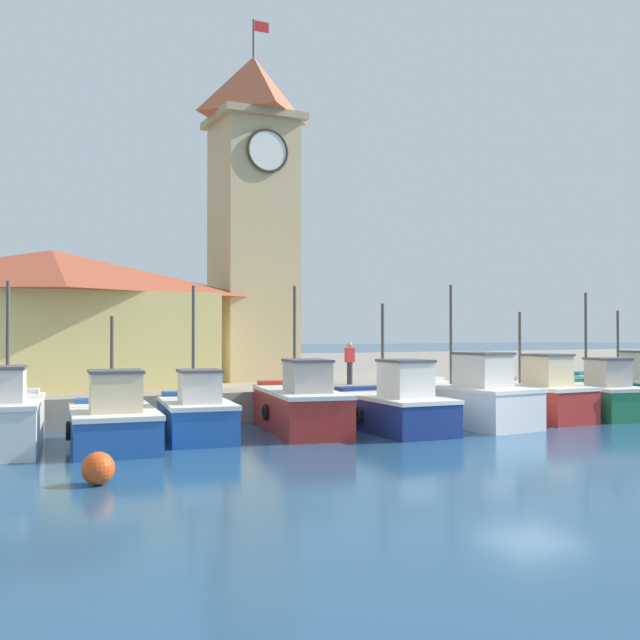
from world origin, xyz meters
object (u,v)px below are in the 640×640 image
at_px(fishing_boat_far_right, 631,390).
at_px(warehouse_left, 51,317).
at_px(dock_worker_near_tower, 350,362).
at_px(fishing_boat_left_outer, 113,421).
at_px(fishing_boat_far_left, 5,419).
at_px(fishing_boat_right_inner, 532,397).
at_px(fishing_boat_mid_right, 466,399).
at_px(fishing_boat_left_inner, 196,414).
at_px(mooring_buoy, 98,468).
at_px(fishing_boat_mid_left, 300,406).
at_px(fishing_boat_right_outer, 596,396).
at_px(fishing_boat_center, 393,407).
at_px(clock_tower, 253,208).

distance_m(fishing_boat_far_right, warehouse_left, 22.00).
xyz_separation_m(warehouse_left, dock_worker_near_tower, (10.56, -3.10, -1.70)).
bearing_deg(fishing_boat_left_outer, dock_worker_near_tower, 27.88).
distance_m(fishing_boat_far_left, fishing_boat_right_inner, 16.93).
height_order(fishing_boat_mid_right, fishing_boat_far_right, fishing_boat_mid_right).
distance_m(fishing_boat_left_inner, fishing_boat_mid_right, 8.93).
height_order(fishing_boat_mid_right, mooring_buoy, fishing_boat_mid_right).
distance_m(fishing_boat_mid_right, fishing_boat_right_inner, 2.99).
relative_size(fishing_boat_left_inner, fishing_boat_mid_left, 0.80).
height_order(fishing_boat_right_inner, fishing_boat_far_right, fishing_boat_far_right).
bearing_deg(dock_worker_near_tower, fishing_boat_far_right, -25.43).
relative_size(mooring_buoy, dock_worker_near_tower, 0.41).
bearing_deg(fishing_boat_mid_left, dock_worker_near_tower, 47.41).
relative_size(fishing_boat_far_right, mooring_buoy, 7.30).
distance_m(fishing_boat_mid_right, fishing_boat_right_outer, 5.57).
relative_size(fishing_boat_far_left, fishing_boat_right_inner, 1.01).
xyz_separation_m(fishing_boat_left_outer, fishing_boat_mid_left, (5.75, 0.71, 0.10)).
bearing_deg(fishing_boat_right_inner, fishing_boat_center, -175.70).
bearing_deg(fishing_boat_right_outer, fishing_boat_center, -179.81).
height_order(fishing_boat_left_outer, clock_tower, clock_tower).
bearing_deg(fishing_boat_mid_right, fishing_boat_far_left, 176.41).
relative_size(fishing_boat_left_outer, fishing_boat_mid_right, 0.86).
xyz_separation_m(fishing_boat_mid_right, clock_tower, (-3.76, 9.66, 7.46)).
xyz_separation_m(fishing_boat_center, fishing_boat_far_right, (11.37, 0.99, 0.07)).
relative_size(fishing_boat_mid_right, dock_worker_near_tower, 3.31).
height_order(fishing_boat_mid_right, fishing_boat_right_outer, fishing_boat_mid_right).
bearing_deg(fishing_boat_mid_left, fishing_boat_far_left, 179.79).
distance_m(fishing_boat_far_left, dock_worker_near_tower, 13.34).
bearing_deg(fishing_boat_right_outer, fishing_boat_left_inner, 175.77).
distance_m(fishing_boat_left_inner, fishing_boat_center, 6.03).
bearing_deg(fishing_boat_right_outer, fishing_boat_right_inner, 170.75).
xyz_separation_m(fishing_boat_right_inner, dock_worker_near_tower, (-4.41, 5.22, 1.09)).
xyz_separation_m(fishing_boat_far_left, clock_tower, (10.17, 8.79, 7.49)).
bearing_deg(dock_worker_near_tower, fishing_boat_far_left, -160.18).
bearing_deg(fishing_boat_mid_right, fishing_boat_right_inner, 3.14).
distance_m(fishing_boat_left_inner, warehouse_left, 8.75).
distance_m(fishing_boat_far_right, dock_worker_near_tower, 10.94).
distance_m(fishing_boat_left_inner, fishing_boat_right_outer, 14.49).
distance_m(fishing_boat_far_right, clock_tower, 16.86).
bearing_deg(fishing_boat_left_outer, fishing_boat_far_right, 1.66).
relative_size(fishing_boat_mid_left, warehouse_left, 0.48).
relative_size(fishing_boat_mid_right, mooring_buoy, 8.10).
distance_m(fishing_boat_mid_right, clock_tower, 12.78).
height_order(fishing_boat_left_outer, fishing_boat_mid_left, fishing_boat_mid_left).
distance_m(fishing_boat_mid_right, dock_worker_near_tower, 5.66).
xyz_separation_m(fishing_boat_right_outer, mooring_buoy, (-18.09, -4.40, -0.41)).
relative_size(fishing_boat_left_inner, fishing_boat_mid_right, 0.82).
relative_size(fishing_boat_far_left, warehouse_left, 0.40).
bearing_deg(dock_worker_near_tower, mooring_buoy, -137.89).
bearing_deg(fishing_boat_far_left, fishing_boat_center, -6.02).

